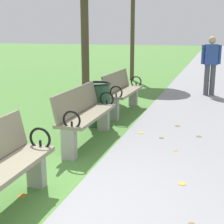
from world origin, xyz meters
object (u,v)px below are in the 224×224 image
object	(u,v)px
park_bench_3	(122,91)
pedestrian_walking	(211,63)
park_bench_2	(85,114)
trash_bin	(98,104)

from	to	relation	value
park_bench_3	pedestrian_walking	size ratio (longest dim) A/B	1.00
park_bench_2	park_bench_3	distance (m)	2.20
pedestrian_walking	trash_bin	size ratio (longest dim) A/B	1.93
park_bench_2	pedestrian_walking	world-z (taller)	pedestrian_walking
trash_bin	park_bench_2	bearing A→B (deg)	-81.93
park_bench_2	trash_bin	world-z (taller)	park_bench_2
park_bench_2	park_bench_3	size ratio (longest dim) A/B	0.99
park_bench_2	park_bench_3	world-z (taller)	same
park_bench_3	trash_bin	distance (m)	1.17
trash_bin	pedestrian_walking	bearing A→B (deg)	62.58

